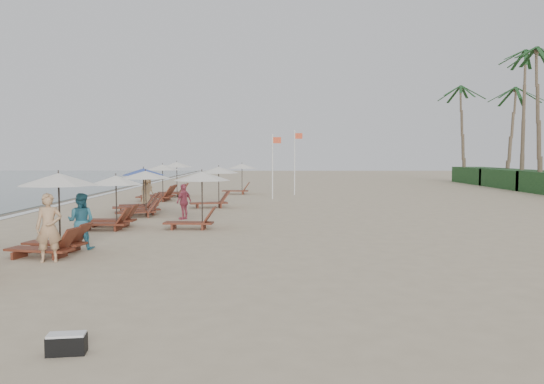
{
  "coord_description": "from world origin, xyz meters",
  "views": [
    {
      "loc": [
        0.97,
        -16.29,
        2.88
      ],
      "look_at": [
        1.0,
        6.27,
        1.3
      ],
      "focal_mm": 35.24,
      "sensor_mm": 36.0,
      "label": 1
    }
  ],
  "objects_px": {
    "inland_station_1": "(214,183)",
    "inland_station_2": "(239,175)",
    "beachgoer_mid_a": "(81,221)",
    "lounger_station_5": "(158,184)",
    "lounger_station_1": "(52,212)",
    "beachgoer_far_b": "(147,191)",
    "flag_pole_near": "(273,163)",
    "lounger_station_6": "(173,180)",
    "beachgoer_far_a": "(184,202)",
    "lounger_station_3": "(142,191)",
    "lounger_station_2": "(110,203)",
    "inland_station_0": "(197,193)",
    "duffel_bag": "(67,344)",
    "lounger_station_4": "(139,191)",
    "beachgoer_near": "(49,228)"
  },
  "relations": [
    {
      "from": "inland_station_1",
      "to": "beachgoer_mid_a",
      "type": "distance_m",
      "value": 13.16
    },
    {
      "from": "beachgoer_far_b",
      "to": "flag_pole_near",
      "type": "height_order",
      "value": "flag_pole_near"
    },
    {
      "from": "lounger_station_1",
      "to": "lounger_station_3",
      "type": "bearing_deg",
      "value": 88.77
    },
    {
      "from": "lounger_station_2",
      "to": "beachgoer_far_b",
      "type": "relative_size",
      "value": 1.45
    },
    {
      "from": "lounger_station_1",
      "to": "lounger_station_6",
      "type": "bearing_deg",
      "value": 91.17
    },
    {
      "from": "inland_station_2",
      "to": "lounger_station_1",
      "type": "bearing_deg",
      "value": -99.43
    },
    {
      "from": "lounger_station_3",
      "to": "inland_station_0",
      "type": "xyz_separation_m",
      "value": [
        3.17,
        -4.27,
        0.22
      ]
    },
    {
      "from": "inland_station_1",
      "to": "duffel_bag",
      "type": "distance_m",
      "value": 21.52
    },
    {
      "from": "lounger_station_2",
      "to": "duffel_bag",
      "type": "distance_m",
      "value": 13.6
    },
    {
      "from": "beachgoer_far_b",
      "to": "lounger_station_5",
      "type": "bearing_deg",
      "value": 38.62
    },
    {
      "from": "lounger_station_6",
      "to": "duffel_bag",
      "type": "height_order",
      "value": "lounger_station_6"
    },
    {
      "from": "beachgoer_far_a",
      "to": "duffel_bag",
      "type": "distance_m",
      "value": 16.16
    },
    {
      "from": "lounger_station_3",
      "to": "flag_pole_near",
      "type": "relative_size",
      "value": 0.62
    },
    {
      "from": "beachgoer_near",
      "to": "lounger_station_6",
      "type": "bearing_deg",
      "value": 76.78
    },
    {
      "from": "inland_station_2",
      "to": "beachgoer_mid_a",
      "type": "height_order",
      "value": "inland_station_2"
    },
    {
      "from": "lounger_station_1",
      "to": "beachgoer_far_a",
      "type": "xyz_separation_m",
      "value": [
        2.39,
        8.43,
        -0.44
      ]
    },
    {
      "from": "lounger_station_3",
      "to": "inland_station_2",
      "type": "bearing_deg",
      "value": 75.09
    },
    {
      "from": "inland_station_0",
      "to": "inland_station_1",
      "type": "bearing_deg",
      "value": 91.44
    },
    {
      "from": "lounger_station_2",
      "to": "lounger_station_4",
      "type": "distance_m",
      "value": 6.4
    },
    {
      "from": "beachgoer_far_a",
      "to": "flag_pole_near",
      "type": "bearing_deg",
      "value": -170.09
    },
    {
      "from": "lounger_station_4",
      "to": "inland_station_1",
      "type": "bearing_deg",
      "value": 28.12
    },
    {
      "from": "lounger_station_6",
      "to": "beachgoer_mid_a",
      "type": "height_order",
      "value": "lounger_station_6"
    },
    {
      "from": "beachgoer_mid_a",
      "to": "duffel_bag",
      "type": "relative_size",
      "value": 2.97
    },
    {
      "from": "lounger_station_5",
      "to": "beachgoer_near",
      "type": "relative_size",
      "value": 1.46
    },
    {
      "from": "beachgoer_near",
      "to": "beachgoer_far_a",
      "type": "relative_size",
      "value": 1.17
    },
    {
      "from": "inland_station_2",
      "to": "beachgoer_far_b",
      "type": "distance_m",
      "value": 10.67
    },
    {
      "from": "beachgoer_mid_a",
      "to": "lounger_station_5",
      "type": "bearing_deg",
      "value": -81.93
    },
    {
      "from": "beachgoer_far_b",
      "to": "beachgoer_near",
      "type": "bearing_deg",
      "value": -141.12
    },
    {
      "from": "lounger_station_5",
      "to": "inland_station_0",
      "type": "xyz_separation_m",
      "value": [
        4.18,
        -12.65,
        0.37
      ]
    },
    {
      "from": "lounger_station_6",
      "to": "inland_station_2",
      "type": "distance_m",
      "value": 5.02
    },
    {
      "from": "inland_station_1",
      "to": "inland_station_2",
      "type": "bearing_deg",
      "value": 85.57
    },
    {
      "from": "lounger_station_6",
      "to": "beachgoer_far_a",
      "type": "xyz_separation_m",
      "value": [
        2.83,
        -12.85,
        -0.35
      ]
    },
    {
      "from": "flag_pole_near",
      "to": "lounger_station_5",
      "type": "bearing_deg",
      "value": -170.18
    },
    {
      "from": "lounger_station_4",
      "to": "inland_station_2",
      "type": "relative_size",
      "value": 1.0
    },
    {
      "from": "lounger_station_1",
      "to": "beachgoer_mid_a",
      "type": "bearing_deg",
      "value": 62.32
    },
    {
      "from": "inland_station_0",
      "to": "inland_station_1",
      "type": "height_order",
      "value": "same"
    },
    {
      "from": "flag_pole_near",
      "to": "inland_station_1",
      "type": "bearing_deg",
      "value": -120.22
    },
    {
      "from": "lounger_station_3",
      "to": "beachgoer_mid_a",
      "type": "bearing_deg",
      "value": -88.22
    },
    {
      "from": "lounger_station_4",
      "to": "lounger_station_6",
      "type": "bearing_deg",
      "value": 89.81
    },
    {
      "from": "lounger_station_5",
      "to": "inland_station_2",
      "type": "height_order",
      "value": "lounger_station_5"
    },
    {
      "from": "lounger_station_2",
      "to": "flag_pole_near",
      "type": "height_order",
      "value": "flag_pole_near"
    },
    {
      "from": "inland_station_0",
      "to": "inland_station_1",
      "type": "xyz_separation_m",
      "value": [
        -0.21,
        8.34,
        -0.07
      ]
    },
    {
      "from": "beachgoer_mid_a",
      "to": "beachgoer_far_b",
      "type": "xyz_separation_m",
      "value": [
        -1.06,
        13.16,
        0.01
      ]
    },
    {
      "from": "lounger_station_2",
      "to": "beachgoer_near",
      "type": "height_order",
      "value": "lounger_station_2"
    },
    {
      "from": "lounger_station_4",
      "to": "duffel_bag",
      "type": "bearing_deg",
      "value": -79.01
    },
    {
      "from": "lounger_station_6",
      "to": "beachgoer_far_a",
      "type": "relative_size",
      "value": 1.67
    },
    {
      "from": "inland_station_2",
      "to": "beachgoer_far_b",
      "type": "height_order",
      "value": "inland_station_2"
    },
    {
      "from": "lounger_station_6",
      "to": "beachgoer_near",
      "type": "height_order",
      "value": "lounger_station_6"
    },
    {
      "from": "lounger_station_4",
      "to": "flag_pole_near",
      "type": "height_order",
      "value": "flag_pole_near"
    },
    {
      "from": "lounger_station_3",
      "to": "beachgoer_mid_a",
      "type": "relative_size",
      "value": 1.53
    }
  ]
}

